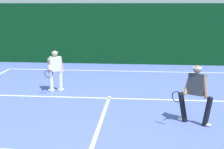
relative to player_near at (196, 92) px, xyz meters
The scene contains 6 objects.
court_line_baseline_far 7.24m from the player_near, 110.75° to the left, with size 10.98×0.10×0.01m, color white.
court_line_service 3.45m from the player_near, 139.92° to the left, with size 8.95×0.10×0.01m, color white.
court_line_centre 2.82m from the player_near, 162.39° to the right, with size 0.10×6.40×0.01m, color white.
player_near is the anchor object (origin of this frame).
player_far 5.45m from the player_near, 147.91° to the left, with size 0.64×0.89×1.52m.
back_fence_windscreen 9.03m from the player_near, 106.44° to the left, with size 23.65×0.12×3.24m, color #083315.
Camera 1 is at (1.07, -4.26, 3.18)m, focal length 50.51 mm.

